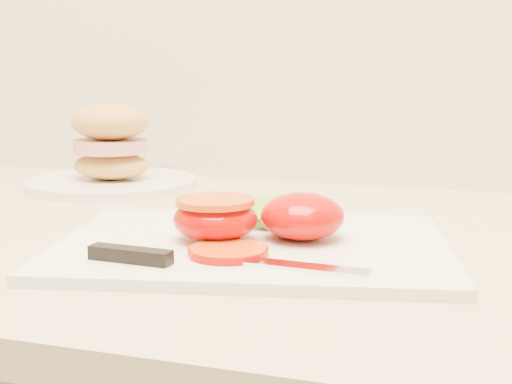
% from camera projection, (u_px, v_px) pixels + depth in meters
% --- Properties ---
extents(cutting_board, '(0.41, 0.33, 0.01)m').
position_uv_depth(cutting_board, '(253.00, 246.00, 0.67)').
color(cutting_board, white).
rests_on(cutting_board, counter).
extents(tomato_half_dome, '(0.08, 0.08, 0.04)m').
position_uv_depth(tomato_half_dome, '(302.00, 216.00, 0.67)').
color(tomato_half_dome, '#B20403').
rests_on(tomato_half_dome, cutting_board).
extents(tomato_half_cut, '(0.08, 0.08, 0.04)m').
position_uv_depth(tomato_half_cut, '(215.00, 217.00, 0.67)').
color(tomato_half_cut, '#B20403').
rests_on(tomato_half_cut, cutting_board).
extents(tomato_slice_0, '(0.07, 0.07, 0.01)m').
position_uv_depth(tomato_slice_0, '(228.00, 251.00, 0.62)').
color(tomato_slice_0, orange).
rests_on(tomato_slice_0, cutting_board).
extents(lettuce_leaf_0, '(0.13, 0.13, 0.02)m').
position_uv_depth(lettuce_leaf_0, '(290.00, 212.00, 0.74)').
color(lettuce_leaf_0, '#8EBC31').
rests_on(lettuce_leaf_0, cutting_board).
extents(knife, '(0.24, 0.05, 0.01)m').
position_uv_depth(knife, '(188.00, 258.00, 0.59)').
color(knife, silver).
rests_on(knife, cutting_board).
extents(sandwich_plate, '(0.24, 0.24, 0.12)m').
position_uv_depth(sandwich_plate, '(111.00, 158.00, 1.01)').
color(sandwich_plate, white).
rests_on(sandwich_plate, counter).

